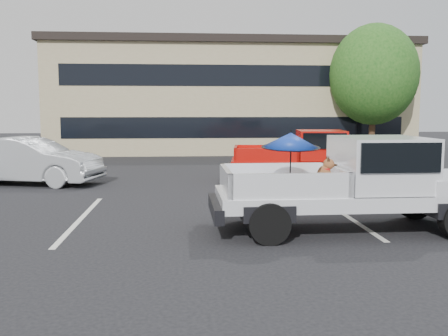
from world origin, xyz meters
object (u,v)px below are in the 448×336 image
(silver_pickup, at_px, (368,178))
(red_pickup, at_px, (316,154))
(silver_sedan, at_px, (29,161))
(tree_right, at_px, (374,75))
(tree_back, at_px, (285,80))

(silver_pickup, bearing_deg, red_pickup, 83.21)
(silver_sedan, bearing_deg, red_pickup, -75.71)
(tree_right, distance_m, silver_sedan, 17.37)
(tree_back, bearing_deg, red_pickup, -97.72)
(silver_pickup, relative_size, silver_sedan, 1.22)
(tree_back, xyz_separation_m, silver_sedan, (-11.73, -16.54, -3.64))
(tree_right, relative_size, silver_sedan, 1.45)
(tree_right, bearing_deg, red_pickup, -121.22)
(silver_pickup, relative_size, red_pickup, 1.05)
(tree_right, height_order, tree_back, tree_back)
(silver_sedan, bearing_deg, tree_back, -20.18)
(tree_back, bearing_deg, tree_right, -69.44)
(tree_back, distance_m, red_pickup, 17.19)
(tree_back, distance_m, silver_pickup, 23.96)
(tree_right, xyz_separation_m, tree_back, (-3.00, 8.00, 0.20))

